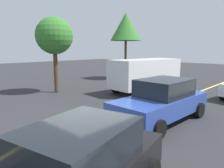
% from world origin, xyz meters
% --- Properties ---
extents(ground_plane, '(80.00, 80.00, 0.00)m').
position_xyz_m(ground_plane, '(0.00, 0.00, 0.00)').
color(ground_plane, '#2D2D30').
extents(lane_marking_centre, '(28.00, 0.16, 0.01)m').
position_xyz_m(lane_marking_centre, '(3.00, 0.00, 0.01)').
color(lane_marking_centre, '#E0D14C').
extents(white_van, '(5.41, 2.78, 2.20)m').
position_xyz_m(white_van, '(7.60, 2.80, 1.27)').
color(white_van, white).
rests_on(white_van, ground_plane).
extents(car_blue_behind_van, '(4.61, 2.24, 1.68)m').
position_xyz_m(car_blue_behind_van, '(3.06, -1.05, 0.84)').
color(car_blue_behind_van, '#2D479E').
rests_on(car_blue_behind_van, ground_plane).
extents(tree_left_verge, '(2.93, 2.93, 6.28)m').
position_xyz_m(tree_left_verge, '(11.74, 7.91, 4.96)').
color(tree_left_verge, '#513823').
rests_on(tree_left_verge, ground_plane).
extents(tree_centre_verge, '(2.41, 2.41, 4.94)m').
position_xyz_m(tree_centre_verge, '(3.35, 7.02, 3.70)').
color(tree_centre_verge, '#513823').
rests_on(tree_centre_verge, ground_plane).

